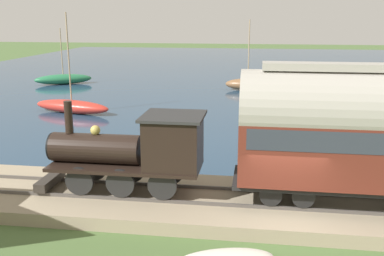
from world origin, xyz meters
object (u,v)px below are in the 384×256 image
Objects in this scene: passenger_coach at (365,129)px; sailboat_red at (72,106)px; sailboat_brown at (248,84)px; rowboat_near_shore at (315,137)px; sailboat_green at (63,79)px; steam_locomotive at (139,148)px.

sailboat_red reaches higher than passenger_coach.
passenger_coach is at bearing -118.69° from sailboat_red.
sailboat_brown is 0.92× the size of sailboat_red.
sailboat_brown is 17.55m from rowboat_near_shore.
rowboat_near_shore is (9.93, 0.26, -2.93)m from passenger_coach.
rowboat_near_shore is at bearing -157.06° from sailboat_green.
rowboat_near_shore is at bearing -36.80° from steam_locomotive.
steam_locomotive is 2.66× the size of rowboat_near_shore.
sailboat_green reaches higher than rowboat_near_shore.
sailboat_brown reaches higher than steam_locomotive.
rowboat_near_shore is at bearing 1.50° from passenger_coach.
sailboat_red is at bearing 177.65° from sailboat_green.
sailboat_green is at bearing 90.06° from rowboat_near_shore.
passenger_coach is at bearing -90.00° from steam_locomotive.
sailboat_green is 2.50× the size of rowboat_near_shore.
steam_locomotive reaches higher than rowboat_near_shore.
passenger_coach is 10.35m from rowboat_near_shore.
steam_locomotive is 0.71× the size of passenger_coach.
sailboat_green is (1.22, 18.71, -0.10)m from sailboat_brown.
passenger_coach is 1.51× the size of sailboat_green.
sailboat_red is at bearing 140.41° from sailboat_brown.
steam_locomotive is 27.22m from sailboat_brown.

